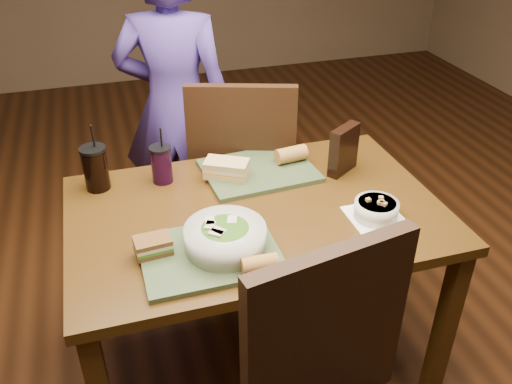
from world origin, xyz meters
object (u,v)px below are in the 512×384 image
Objects in this scene: tray_far at (259,171)px; sandwich_near at (153,246)px; chair_far at (236,174)px; baguette_far at (291,154)px; chip_bag at (344,150)px; baguette_near at (260,264)px; salad_bowl at (225,236)px; soup_bowl at (376,209)px; sandwich_far at (227,169)px; dining_table at (256,230)px; tray_near at (210,254)px; cup_cola at (96,168)px; cup_berry at (161,164)px; diner at (175,108)px.

sandwich_near is (-0.46, -0.41, 0.04)m from tray_far.
chair_far is 8.40× the size of baguette_far.
baguette_near is at bearing -167.60° from chip_bag.
soup_bowl is at bearing 3.49° from salad_bowl.
baguette_near is 0.71m from chip_bag.
sandwich_far is 0.98× the size of chip_bag.
chip_bag is (0.78, 0.32, 0.05)m from sandwich_near.
dining_table is at bearing 74.86° from baguette_near.
cup_cola reaches higher than tray_near.
cup_berry is (-0.66, 0.46, 0.04)m from soup_bowl.
baguette_near is at bearing -64.40° from salad_bowl.
salad_bowl reaches higher than baguette_far.
cup_cola reaches higher than chip_bag.
soup_bowl is (0.59, 0.04, 0.03)m from tray_near.
baguette_near is (0.12, -0.13, 0.04)m from tray_near.
dining_table is 11.14× the size of sandwich_near.
chair_far is at bearing 98.18° from chip_bag.
chip_bag is at bearing -30.57° from baguette_far.
soup_bowl is at bearing -27.97° from cup_cola.
dining_table is 10.47× the size of baguette_far.
chair_far reaches higher than sandwich_near.
chip_bag is at bearing -10.67° from cup_berry.
sandwich_near is at bearing -156.57° from dining_table.
sandwich_near is (-0.45, -0.70, 0.21)m from chair_far.
baguette_near is 0.41× the size of cup_cola.
dining_table is at bearing 155.65° from soup_bowl.
chair_far is 5.49× the size of chip_bag.
cup_berry is (0.24, -0.02, -0.01)m from cup_cola.
tray_near and tray_far have the same top height.
sandwich_near is 0.46m from cup_berry.
sandwich_near is 1.09× the size of baguette_near.
sandwich_far is at bearing -15.54° from cup_berry.
sandwich_near is 0.52× the size of cup_berry.
salad_bowl is at bearing -107.06° from chair_far.
baguette_far is at bearing 8.32° from sandwich_far.
cup_berry is (-0.19, 0.63, 0.03)m from baguette_near.
soup_bowl is 1.56× the size of sandwich_near.
tray_near is at bearing -110.80° from sandwich_far.
chair_far reaches higher than baguette_far.
chair_far is at bearing 119.72° from baguette_far.
baguette_near is 0.68m from baguette_far.
salad_bowl is at bearing -104.78° from sandwich_far.
cup_berry is at bearing 177.16° from baguette_far.
cup_berry is (0.10, 0.45, 0.03)m from sandwich_near.
chip_bag is at bearing 21.46° from dining_table.
salad_bowl reaches higher than tray_near.
tray_near is at bearing -123.27° from tray_far.
soup_bowl is (0.50, -1.09, 0.02)m from diner.
cup_cola is 1.16× the size of cup_berry.
diner is 3.66× the size of tray_far.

